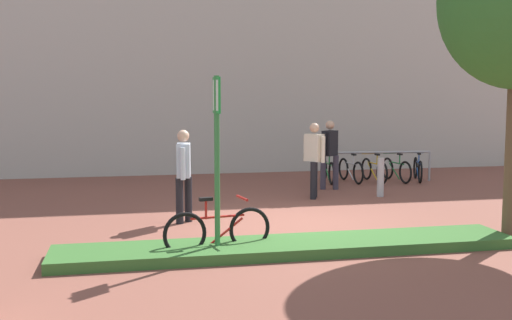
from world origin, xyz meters
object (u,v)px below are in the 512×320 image
at_px(parking_sign_post, 217,140).
at_px(person_suited_navy, 330,150).
at_px(bike_at_sign, 218,230).
at_px(bollard_steel, 381,177).
at_px(bike_rack_cluster, 373,169).
at_px(person_shirt_blue, 314,155).
at_px(person_shirt_white, 184,170).

bearing_deg(parking_sign_post, person_suited_navy, 57.47).
height_order(bike_at_sign, bollard_steel, bollard_steel).
bearing_deg(parking_sign_post, bike_rack_cluster, 52.17).
xyz_separation_m(bike_rack_cluster, person_shirt_blue, (-2.37, -2.21, 0.64)).
relative_size(bike_rack_cluster, person_shirt_blue, 1.86).
xyz_separation_m(bike_rack_cluster, person_suited_navy, (-1.61, -1.05, 0.64)).
bearing_deg(person_suited_navy, bollard_steel, -57.75).
xyz_separation_m(parking_sign_post, person_shirt_white, (-0.26, 2.48, -0.73)).
xyz_separation_m(bollard_steel, person_suited_navy, (-0.81, 1.28, 0.53)).
relative_size(parking_sign_post, person_shirt_white, 1.53).
distance_m(person_shirt_white, person_shirt_blue, 3.79).
height_order(person_shirt_white, person_shirt_blue, same).
height_order(parking_sign_post, bike_rack_cluster, parking_sign_post).
bearing_deg(person_suited_navy, parking_sign_post, -122.53).
height_order(parking_sign_post, person_shirt_blue, parking_sign_post).
relative_size(parking_sign_post, bike_rack_cluster, 0.82).
bearing_deg(person_shirt_white, bike_rack_cluster, 37.92).
distance_m(person_suited_navy, person_shirt_blue, 1.40).
xyz_separation_m(parking_sign_post, bike_rack_cluster, (5.27, 6.79, -1.37)).
bearing_deg(person_suited_navy, bike_rack_cluster, 33.04).
xyz_separation_m(bike_rack_cluster, person_shirt_white, (-5.53, -4.31, 0.64)).
relative_size(bike_rack_cluster, bollard_steel, 3.55).
bearing_deg(bollard_steel, person_shirt_blue, 175.88).
bearing_deg(bike_at_sign, person_shirt_white, 97.17).
height_order(bike_at_sign, person_shirt_blue, person_shirt_blue).
height_order(bike_rack_cluster, person_shirt_white, person_shirt_white).
relative_size(person_shirt_white, person_suited_navy, 1.00).
relative_size(bike_at_sign, person_suited_navy, 0.97).
bearing_deg(bollard_steel, parking_sign_post, -135.06).
bearing_deg(person_shirt_blue, bike_rack_cluster, 42.98).
distance_m(bike_at_sign, bollard_steel, 6.18).
xyz_separation_m(bike_at_sign, person_shirt_white, (-0.29, 2.31, 0.63)).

